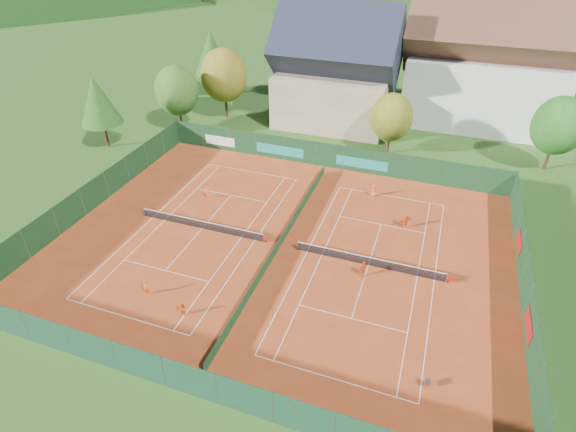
{
  "coord_description": "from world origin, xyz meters",
  "views": [
    {
      "loc": [
        11.31,
        -29.87,
        25.19
      ],
      "look_at": [
        0.0,
        2.0,
        2.0
      ],
      "focal_mm": 28.0,
      "sensor_mm": 36.0,
      "label": 1
    }
  ],
  "objects_px": {
    "chalet": "(336,74)",
    "player_left_mid": "(183,310)",
    "ball_hopper": "(427,382)",
    "player_right_far_b": "(405,221)",
    "hotel_block_a": "(486,70)",
    "player_left_far": "(207,193)",
    "player_right_near": "(363,269)",
    "player_right_far_a": "(374,190)",
    "player_left_near": "(146,288)"
  },
  "relations": [
    {
      "from": "chalet",
      "to": "player_left_mid",
      "type": "relative_size",
      "value": 13.49
    },
    {
      "from": "ball_hopper",
      "to": "player_left_mid",
      "type": "bearing_deg",
      "value": 179.18
    },
    {
      "from": "ball_hopper",
      "to": "player_right_far_b",
      "type": "distance_m",
      "value": 17.54
    },
    {
      "from": "player_left_mid",
      "to": "chalet",
      "type": "bearing_deg",
      "value": 95.99
    },
    {
      "from": "chalet",
      "to": "player_right_far_b",
      "type": "bearing_deg",
      "value": -60.59
    },
    {
      "from": "hotel_block_a",
      "to": "player_left_far",
      "type": "bearing_deg",
      "value": -130.11
    },
    {
      "from": "player_left_mid",
      "to": "player_right_far_b",
      "type": "height_order",
      "value": "player_right_far_b"
    },
    {
      "from": "player_right_near",
      "to": "player_right_far_a",
      "type": "bearing_deg",
      "value": 54.68
    },
    {
      "from": "player_left_mid",
      "to": "player_right_far_b",
      "type": "relative_size",
      "value": 0.78
    },
    {
      "from": "ball_hopper",
      "to": "player_left_far",
      "type": "relative_size",
      "value": 0.66
    },
    {
      "from": "chalet",
      "to": "player_left_far",
      "type": "distance_m",
      "value": 26.59
    },
    {
      "from": "chalet",
      "to": "ball_hopper",
      "type": "xyz_separation_m",
      "value": [
        16.78,
        -40.55,
        -6.07
      ]
    },
    {
      "from": "player_left_mid",
      "to": "player_left_far",
      "type": "distance_m",
      "value": 16.54
    },
    {
      "from": "ball_hopper",
      "to": "player_left_near",
      "type": "distance_m",
      "value": 21.61
    },
    {
      "from": "chalet",
      "to": "player_right_far_b",
      "type": "distance_m",
      "value": 27.47
    },
    {
      "from": "player_right_far_b",
      "to": "player_left_far",
      "type": "bearing_deg",
      "value": -29.34
    },
    {
      "from": "player_left_mid",
      "to": "ball_hopper",
      "type": "bearing_deg",
      "value": 6.53
    },
    {
      "from": "chalet",
      "to": "player_left_near",
      "type": "xyz_separation_m",
      "value": [
        -4.79,
        -39.28,
        -5.93
      ]
    },
    {
      "from": "chalet",
      "to": "player_right_far_b",
      "type": "relative_size",
      "value": 10.53
    },
    {
      "from": "ball_hopper",
      "to": "player_right_near",
      "type": "bearing_deg",
      "value": 123.61
    },
    {
      "from": "player_right_far_a",
      "to": "chalet",
      "type": "bearing_deg",
      "value": -72.19
    },
    {
      "from": "player_left_near",
      "to": "hotel_block_a",
      "type": "bearing_deg",
      "value": 49.26
    },
    {
      "from": "player_right_near",
      "to": "player_right_far_a",
      "type": "distance_m",
      "value": 12.89
    },
    {
      "from": "chalet",
      "to": "hotel_block_a",
      "type": "xyz_separation_m",
      "value": [
        19.0,
        6.0,
        0.76
      ]
    },
    {
      "from": "hotel_block_a",
      "to": "player_right_far_b",
      "type": "bearing_deg",
      "value": -101.2
    },
    {
      "from": "ball_hopper",
      "to": "player_right_far_a",
      "type": "xyz_separation_m",
      "value": [
        -7.5,
        21.84,
        0.16
      ]
    },
    {
      "from": "ball_hopper",
      "to": "player_right_far_b",
      "type": "height_order",
      "value": "player_right_far_b"
    },
    {
      "from": "player_left_mid",
      "to": "player_right_far_a",
      "type": "bearing_deg",
      "value": 71.97
    },
    {
      "from": "hotel_block_a",
      "to": "player_right_near",
      "type": "bearing_deg",
      "value": -102.37
    },
    {
      "from": "player_left_near",
      "to": "player_right_far_a",
      "type": "bearing_deg",
      "value": 42.6
    },
    {
      "from": "chalet",
      "to": "player_right_near",
      "type": "xyz_separation_m",
      "value": [
        10.77,
        -31.51,
        -5.85
      ]
    },
    {
      "from": "player_left_near",
      "to": "player_right_near",
      "type": "height_order",
      "value": "player_right_near"
    },
    {
      "from": "player_right_far_a",
      "to": "player_left_mid",
      "type": "bearing_deg",
      "value": 56.03
    },
    {
      "from": "chalet",
      "to": "player_left_mid",
      "type": "height_order",
      "value": "chalet"
    },
    {
      "from": "ball_hopper",
      "to": "player_right_near",
      "type": "height_order",
      "value": "player_right_near"
    },
    {
      "from": "player_left_near",
      "to": "player_left_far",
      "type": "xyz_separation_m",
      "value": [
        -2.26,
        14.36,
        -0.09
      ]
    },
    {
      "from": "player_right_far_a",
      "to": "player_right_far_b",
      "type": "height_order",
      "value": "player_right_far_b"
    },
    {
      "from": "chalet",
      "to": "hotel_block_a",
      "type": "relative_size",
      "value": 0.75
    },
    {
      "from": "ball_hopper",
      "to": "player_right_far_a",
      "type": "distance_m",
      "value": 23.09
    },
    {
      "from": "hotel_block_a",
      "to": "player_left_far",
      "type": "height_order",
      "value": "hotel_block_a"
    },
    {
      "from": "player_left_far",
      "to": "player_right_far_a",
      "type": "height_order",
      "value": "player_right_far_a"
    },
    {
      "from": "ball_hopper",
      "to": "player_right_far_a",
      "type": "relative_size",
      "value": 0.56
    },
    {
      "from": "chalet",
      "to": "player_left_near",
      "type": "bearing_deg",
      "value": -96.95
    },
    {
      "from": "player_right_far_a",
      "to": "ball_hopper",
      "type": "bearing_deg",
      "value": 100.37
    },
    {
      "from": "hotel_block_a",
      "to": "chalet",
      "type": "bearing_deg",
      "value": -162.47
    },
    {
      "from": "player_right_near",
      "to": "chalet",
      "type": "bearing_deg",
      "value": 66.91
    },
    {
      "from": "player_left_near",
      "to": "player_right_far_a",
      "type": "distance_m",
      "value": 24.93
    },
    {
      "from": "chalet",
      "to": "player_right_near",
      "type": "distance_m",
      "value": 33.81
    },
    {
      "from": "player_left_near",
      "to": "chalet",
      "type": "bearing_deg",
      "value": 70.02
    },
    {
      "from": "hotel_block_a",
      "to": "player_left_mid",
      "type": "distance_m",
      "value": 50.87
    }
  ]
}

